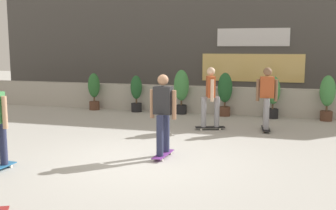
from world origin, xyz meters
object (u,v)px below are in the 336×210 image
(potted_plant_4, at_px, (273,95))
(skater_foreground, at_px, (267,96))
(potted_plant_3, at_px, (225,91))
(skater_mid_plaza, at_px, (211,95))
(potted_plant_5, at_px, (327,95))
(potted_plant_2, at_px, (181,89))
(skater_by_wall_right, at_px, (163,112))
(potted_plant_1, at_px, (136,92))
(potted_plant_0, at_px, (94,90))

(potted_plant_4, bearing_deg, skater_foreground, -93.26)
(potted_plant_3, xyz_separation_m, skater_mid_plaza, (-0.07, -2.27, 0.13))
(potted_plant_4, bearing_deg, potted_plant_5, -0.00)
(potted_plant_2, xyz_separation_m, skater_mid_plaza, (1.39, -2.27, 0.09))
(potted_plant_3, xyz_separation_m, skater_foreground, (1.39, -2.02, 0.13))
(skater_by_wall_right, height_order, skater_foreground, same)
(potted_plant_5, bearing_deg, potted_plant_3, 180.00)
(potted_plant_1, bearing_deg, skater_by_wall_right, -64.13)
(potted_plant_0, relative_size, potted_plant_3, 0.93)
(skater_by_wall_right, bearing_deg, potted_plant_0, 128.27)
(potted_plant_2, bearing_deg, potted_plant_0, 180.00)
(potted_plant_1, bearing_deg, potted_plant_4, 0.00)
(potted_plant_1, distance_m, skater_mid_plaza, 3.76)
(potted_plant_0, xyz_separation_m, potted_plant_4, (6.16, 0.00, 0.02))
(potted_plant_3, height_order, potted_plant_4, potted_plant_3)
(potted_plant_3, distance_m, skater_foreground, 2.46)
(potted_plant_4, bearing_deg, potted_plant_3, -180.00)
(potted_plant_2, bearing_deg, skater_foreground, -35.41)
(potted_plant_1, bearing_deg, potted_plant_3, -0.00)
(potted_plant_3, relative_size, skater_foreground, 0.83)
(potted_plant_1, height_order, potted_plant_2, potted_plant_2)
(potted_plant_1, bearing_deg, potted_plant_0, -180.00)
(potted_plant_1, xyz_separation_m, skater_foreground, (4.45, -2.02, 0.26))
(skater_foreground, bearing_deg, potted_plant_0, 161.50)
(potted_plant_0, height_order, potted_plant_4, potted_plant_4)
(potted_plant_5, relative_size, skater_foreground, 0.82)
(potted_plant_2, height_order, potted_plant_4, potted_plant_2)
(skater_mid_plaza, bearing_deg, skater_foreground, 9.53)
(potted_plant_3, relative_size, skater_mid_plaza, 0.83)
(potted_plant_0, xyz_separation_m, skater_by_wall_right, (4.16, -5.27, 0.22))
(potted_plant_3, height_order, skater_mid_plaza, skater_mid_plaza)
(potted_plant_5, bearing_deg, potted_plant_4, 180.00)
(potted_plant_1, distance_m, potted_plant_3, 3.06)
(potted_plant_2, xyz_separation_m, potted_plant_3, (1.45, 0.00, -0.05))
(potted_plant_5, bearing_deg, skater_by_wall_right, -124.33)
(skater_by_wall_right, height_order, skater_mid_plaza, same)
(potted_plant_5, distance_m, skater_foreground, 2.65)
(potted_plant_4, relative_size, skater_mid_plaza, 0.78)
(potted_plant_1, height_order, skater_mid_plaza, skater_mid_plaza)
(potted_plant_2, bearing_deg, potted_plant_5, 0.00)
(skater_mid_plaza, bearing_deg, potted_plant_4, 55.21)
(potted_plant_2, distance_m, skater_by_wall_right, 5.35)
(skater_by_wall_right, distance_m, skater_mid_plaza, 3.03)
(potted_plant_3, distance_m, skater_mid_plaza, 2.27)
(potted_plant_0, bearing_deg, potted_plant_2, 0.00)
(potted_plant_0, relative_size, potted_plant_4, 0.98)
(potted_plant_0, distance_m, skater_mid_plaza, 5.12)
(skater_foreground, bearing_deg, skater_by_wall_right, -120.27)
(potted_plant_0, xyz_separation_m, skater_mid_plaza, (4.59, -2.27, 0.22))
(potted_plant_2, xyz_separation_m, potted_plant_5, (4.55, 0.00, -0.07))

